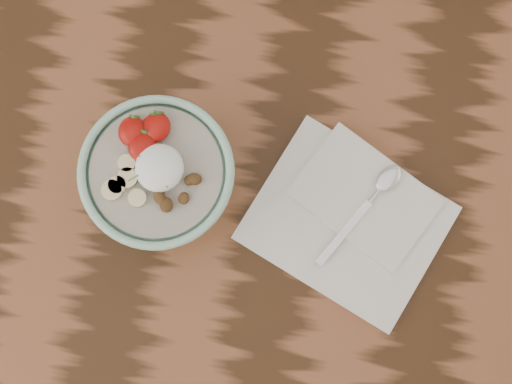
{
  "coord_description": "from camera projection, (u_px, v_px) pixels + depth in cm",
  "views": [
    {
      "loc": [
        19.16,
        -16.44,
        173.73
      ],
      "look_at": [
        17.22,
        -4.11,
        86.69
      ],
      "focal_mm": 50.0,
      "sensor_mm": 36.0,
      "label": 1
    }
  ],
  "objects": [
    {
      "name": "table",
      "position": [
        150.0,
        168.0,
        1.1
      ],
      "size": [
        160.0,
        90.0,
        75.0
      ],
      "color": "#311B0C",
      "rests_on": "ground"
    },
    {
      "name": "breakfast_bowl",
      "position": [
        160.0,
        176.0,
        0.93
      ],
      "size": [
        19.83,
        19.83,
        13.57
      ],
      "rotation": [
        0.0,
        0.0,
        0.43
      ],
      "color": "#92C5AC",
      "rests_on": "table"
    },
    {
      "name": "spoon",
      "position": [
        377.0,
        192.0,
        0.98
      ],
      "size": [
        10.77,
        16.05,
        0.92
      ],
      "rotation": [
        0.0,
        0.0,
        -0.54
      ],
      "color": "silver",
      "rests_on": "napkin"
    },
    {
      "name": "napkin",
      "position": [
        351.0,
        217.0,
        0.99
      ],
      "size": [
        31.01,
        28.4,
        1.55
      ],
      "rotation": [
        0.0,
        0.0,
        -0.39
      ],
      "color": "silver",
      "rests_on": "table"
    }
  ]
}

